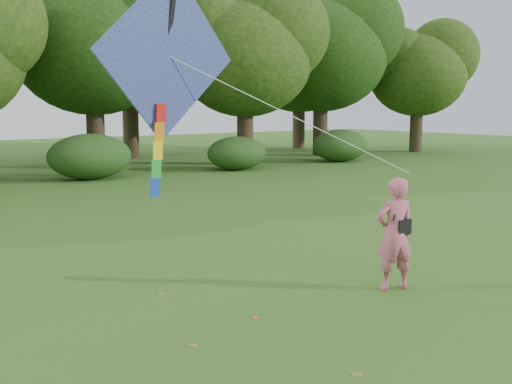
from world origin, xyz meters
TOP-DOWN VIEW (x-y plane):
  - ground at (0.00, 0.00)m, footprint 100.00×100.00m
  - man_kite_flyer at (0.87, -0.21)m, footprint 0.79×0.64m
  - crossbody_bag at (0.99, -0.24)m, footprint 0.43×0.20m
  - flying_kite at (-2.80, 0.77)m, footprint 5.12×1.30m
  - tree_line at (1.67, 22.88)m, footprint 54.70×15.30m
  - fallen_leaves at (0.42, 2.07)m, footprint 9.77×12.07m

SIDE VIEW (x-z plane):
  - ground at x=0.00m, z-range 0.00..0.00m
  - fallen_leaves at x=0.42m, z-range 0.00..0.01m
  - man_kite_flyer at x=0.87m, z-range 0.00..1.88m
  - crossbody_bag at x=0.99m, z-range 0.70..1.43m
  - flying_kite at x=-2.80m, z-range 2.12..5.27m
  - tree_line at x=1.67m, z-range 0.86..10.35m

